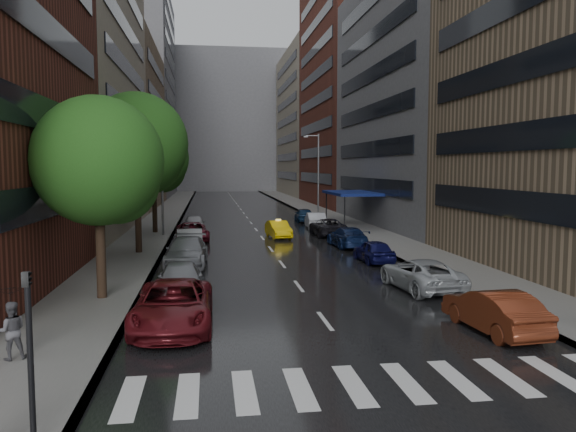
# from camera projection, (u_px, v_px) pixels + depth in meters

# --- Properties ---
(ground) EXTENTS (220.00, 220.00, 0.00)m
(ground) POSITION_uv_depth(u_px,v_px,m) (353.00, 358.00, 16.43)
(ground) COLOR gray
(ground) RESTS_ON ground
(road) EXTENTS (14.00, 140.00, 0.01)m
(road) POSITION_uv_depth(u_px,v_px,m) (245.00, 214.00, 65.75)
(road) COLOR black
(road) RESTS_ON ground
(sidewalk_left) EXTENTS (4.00, 140.00, 0.15)m
(sidewalk_left) POSITION_uv_depth(u_px,v_px,m) (166.00, 215.00, 64.49)
(sidewalk_left) COLOR gray
(sidewalk_left) RESTS_ON ground
(sidewalk_right) EXTENTS (4.00, 140.00, 0.15)m
(sidewalk_right) POSITION_uv_depth(u_px,v_px,m) (320.00, 213.00, 67.00)
(sidewalk_right) COLOR gray
(sidewalk_right) RESTS_ON ground
(crosswalk) EXTENTS (13.15, 2.80, 0.01)m
(crosswalk) POSITION_uv_depth(u_px,v_px,m) (380.00, 383.00, 14.49)
(crosswalk) COLOR silver
(crosswalk) RESTS_ON ground
(buildings_left) EXTENTS (8.00, 108.00, 38.00)m
(buildings_left) POSITION_uv_depth(u_px,v_px,m) (121.00, 84.00, 70.92)
(buildings_left) COLOR maroon
(buildings_left) RESTS_ON ground
(buildings_right) EXTENTS (8.05, 109.10, 36.00)m
(buildings_right) POSITION_uv_depth(u_px,v_px,m) (356.00, 94.00, 73.13)
(buildings_right) COLOR #937A5B
(buildings_right) RESTS_ON ground
(building_far) EXTENTS (40.00, 14.00, 32.00)m
(building_far) POSITION_uv_depth(u_px,v_px,m) (226.00, 122.00, 131.41)
(building_far) COLOR slate
(building_far) RESTS_ON ground
(tree_near) EXTENTS (5.34, 5.34, 8.50)m
(tree_near) POSITION_uv_depth(u_px,v_px,m) (98.00, 161.00, 22.94)
(tree_near) COLOR #382619
(tree_near) RESTS_ON ground
(tree_mid) EXTENTS (6.45, 6.45, 10.27)m
(tree_mid) POSITION_uv_depth(u_px,v_px,m) (136.00, 144.00, 35.24)
(tree_mid) COLOR #382619
(tree_mid) RESTS_ON ground
(tree_far) EXTENTS (5.76, 5.76, 9.18)m
(tree_far) POSITION_uv_depth(u_px,v_px,m) (154.00, 158.00, 46.21)
(tree_far) COLOR #382619
(tree_far) RESTS_ON ground
(taxi) EXTENTS (1.83, 4.18, 1.34)m
(taxi) POSITION_uv_depth(u_px,v_px,m) (278.00, 229.00, 44.17)
(taxi) COLOR yellow
(taxi) RESTS_ON ground
(parked_cars_left) EXTENTS (2.77, 34.27, 1.60)m
(parked_cars_left) POSITION_uv_depth(u_px,v_px,m) (187.00, 252.00, 31.90)
(parked_cars_left) COLOR maroon
(parked_cars_left) RESTS_ON ground
(parked_cars_right) EXTENTS (2.84, 42.77, 1.47)m
(parked_cars_right) POSITION_uv_depth(u_px,v_px,m) (351.00, 239.00, 38.06)
(parked_cars_right) COLOR maroon
(parked_cars_right) RESTS_ON ground
(ped_black_umbrella) EXTENTS (0.97, 0.98, 2.09)m
(ped_black_umbrella) POSITION_uv_depth(u_px,v_px,m) (10.00, 316.00, 15.81)
(ped_black_umbrella) COLOR #555459
(ped_black_umbrella) RESTS_ON sidewalk_left
(traffic_light) EXTENTS (0.18, 0.15, 3.45)m
(traffic_light) POSITION_uv_depth(u_px,v_px,m) (30.00, 341.00, 10.86)
(traffic_light) COLOR black
(traffic_light) RESTS_ON sidewalk_left
(street_lamp_left) EXTENTS (1.74, 0.22, 9.00)m
(street_lamp_left) POSITION_uv_depth(u_px,v_px,m) (163.00, 176.00, 44.52)
(street_lamp_left) COLOR gray
(street_lamp_left) RESTS_ON sidewalk_left
(street_lamp_right) EXTENTS (1.74, 0.22, 9.00)m
(street_lamp_right) POSITION_uv_depth(u_px,v_px,m) (318.00, 173.00, 61.46)
(street_lamp_right) COLOR gray
(street_lamp_right) RESTS_ON sidewalk_right
(awning) EXTENTS (4.00, 8.00, 3.12)m
(awning) POSITION_uv_depth(u_px,v_px,m) (352.00, 193.00, 51.93)
(awning) COLOR navy
(awning) RESTS_ON sidewalk_right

